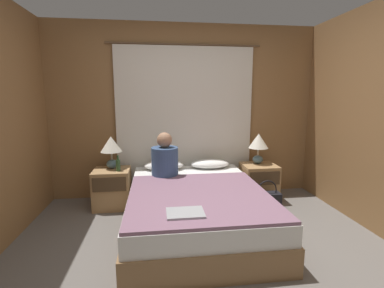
% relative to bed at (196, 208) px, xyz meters
% --- Properties ---
extents(ground_plane, '(16.00, 16.00, 0.00)m').
position_rel_bed_xyz_m(ground_plane, '(0.00, -0.71, -0.23)').
color(ground_plane, '#66605B').
extents(wall_back, '(3.97, 0.06, 2.50)m').
position_rel_bed_xyz_m(wall_back, '(0.00, 1.15, 1.02)').
color(wall_back, olive).
rests_on(wall_back, ground_plane).
extents(curtain_panel, '(2.18, 0.02, 2.21)m').
position_rel_bed_xyz_m(curtain_panel, '(0.00, 1.09, 0.87)').
color(curtain_panel, silver).
rests_on(curtain_panel, ground_plane).
extents(bed, '(1.49, 2.07, 0.47)m').
position_rel_bed_xyz_m(bed, '(0.00, 0.00, 0.00)').
color(bed, olive).
rests_on(bed, ground_plane).
extents(nightstand_left, '(0.47, 0.46, 0.52)m').
position_rel_bed_xyz_m(nightstand_left, '(-1.03, 0.74, 0.03)').
color(nightstand_left, '#A87F51').
rests_on(nightstand_left, ground_plane).
extents(nightstand_right, '(0.47, 0.46, 0.52)m').
position_rel_bed_xyz_m(nightstand_right, '(1.03, 0.74, 0.03)').
color(nightstand_right, '#A87F51').
rests_on(nightstand_right, ground_plane).
extents(lamp_left, '(0.28, 0.28, 0.44)m').
position_rel_bed_xyz_m(lamp_left, '(-1.03, 0.82, 0.58)').
color(lamp_left, slate).
rests_on(lamp_left, nightstand_left).
extents(lamp_right, '(0.28, 0.28, 0.44)m').
position_rel_bed_xyz_m(lamp_right, '(1.03, 0.82, 0.58)').
color(lamp_right, slate).
rests_on(lamp_right, nightstand_right).
extents(pillow_left, '(0.55, 0.30, 0.12)m').
position_rel_bed_xyz_m(pillow_left, '(-0.33, 0.85, 0.30)').
color(pillow_left, white).
rests_on(pillow_left, bed).
extents(pillow_right, '(0.55, 0.30, 0.12)m').
position_rel_bed_xyz_m(pillow_right, '(0.33, 0.85, 0.30)').
color(pillow_right, white).
rests_on(pillow_right, bed).
extents(blanket_on_bed, '(1.43, 1.47, 0.03)m').
position_rel_bed_xyz_m(blanket_on_bed, '(0.00, -0.27, 0.25)').
color(blanket_on_bed, slate).
rests_on(blanket_on_bed, bed).
extents(person_left_in_bed, '(0.34, 0.34, 0.57)m').
position_rel_bed_xyz_m(person_left_in_bed, '(-0.32, 0.50, 0.47)').
color(person_left_in_bed, '#38517A').
rests_on(person_left_in_bed, bed).
extents(beer_bottle_on_left_stand, '(0.06, 0.06, 0.21)m').
position_rel_bed_xyz_m(beer_bottle_on_left_stand, '(-0.93, 0.66, 0.37)').
color(beer_bottle_on_left_stand, '#2D4C28').
rests_on(beer_bottle_on_left_stand, nightstand_left).
extents(laptop_on_bed, '(0.32, 0.24, 0.02)m').
position_rel_bed_xyz_m(laptop_on_bed, '(-0.19, -0.73, 0.28)').
color(laptop_on_bed, '#9EA0A5').
rests_on(laptop_on_bed, blanket_on_bed).
extents(handbag_on_floor, '(0.36, 0.16, 0.40)m').
position_rel_bed_xyz_m(handbag_on_floor, '(1.00, 0.37, -0.10)').
color(handbag_on_floor, black).
rests_on(handbag_on_floor, ground_plane).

